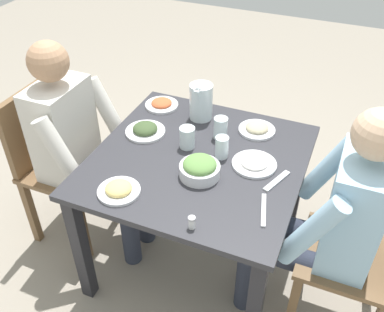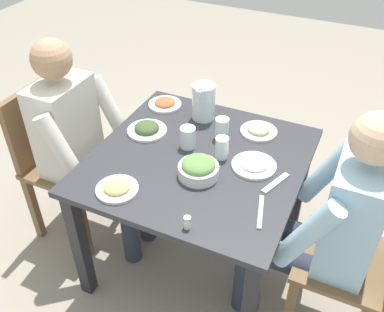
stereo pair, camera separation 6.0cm
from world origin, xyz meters
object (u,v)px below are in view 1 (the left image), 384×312
salad_bowl (200,168)px  plate_rice_curry (162,104)px  plate_yoghurt (254,163)px  water_glass_near_left (222,147)px  plate_fries (119,190)px  water_glass_center (221,128)px  dining_table (198,175)px  chair_near (371,255)px  diner_far (81,145)px  water_glass_near_right (187,137)px  chair_far (53,158)px  salt_shaker (192,222)px  diner_near (327,217)px  plate_dolmas (145,130)px  water_pitcher (201,101)px  plate_beans (257,129)px

salad_bowl → plate_rice_curry: 0.62m
plate_yoghurt → water_glass_near_left: water_glass_near_left is taller
plate_fries → water_glass_center: bearing=-25.2°
dining_table → plate_fries: bearing=148.0°
chair_near → water_glass_center: size_ratio=8.08×
salad_bowl → diner_far: bearing=85.5°
water_glass_near_right → chair_near: bearing=-100.0°
plate_rice_curry → water_glass_center: size_ratio=1.64×
water_glass_center → plate_fries: bearing=154.8°
chair_far → plate_fries: 0.70m
plate_rice_curry → water_glass_near_right: size_ratio=1.70×
plate_rice_curry → dining_table: bearing=-134.4°
chair_far → plate_fries: chair_far is taller
salt_shaker → chair_far: bearing=69.9°
salt_shaker → chair_near: bearing=-65.0°
chair_near → chair_far: 1.64m
water_glass_near_left → salt_shaker: 0.47m
chair_far → plate_yoghurt: (0.11, -1.07, 0.21)m
salt_shaker → plate_rice_curry: bearing=33.1°
water_glass_near_right → plate_fries: bearing=161.5°
diner_near → water_glass_near_right: (0.16, 0.69, 0.11)m
water_glass_center → plate_rice_curry: bearing=68.6°
diner_near → plate_rice_curry: 1.07m
chair_far → salad_bowl: (-0.05, -0.87, 0.24)m
diner_near → diner_far: same height
plate_dolmas → plate_fries: 0.45m
diner_far → dining_table: bearing=-84.2°
plate_dolmas → water_glass_near_right: bearing=-96.3°
diner_near → water_glass_near_left: bearing=74.0°
plate_dolmas → water_pitcher: bearing=-40.2°
chair_far → plate_yoghurt: bearing=-84.3°
plate_rice_curry → water_pitcher: bearing=-95.2°
water_glass_near_right → plate_beans: bearing=-46.8°
plate_rice_curry → salt_shaker: bearing=-146.9°
dining_table → diner_near: size_ratio=0.81×
diner_near → plate_rice_curry: diner_near is taller
plate_rice_curry → water_glass_near_left: bearing=-123.4°
plate_yoghurt → water_glass_near_left: bearing=87.5°
water_glass_center → diner_near: bearing=-116.9°
water_glass_center → plate_beans: bearing=-51.4°
dining_table → water_pitcher: (0.33, 0.12, 0.20)m
chair_far → plate_beans: (0.38, -1.01, 0.22)m
plate_beans → salt_shaker: (-0.73, 0.05, 0.01)m
diner_near → chair_far: bearing=88.6°
plate_yoghurt → salt_shaker: bearing=166.0°
dining_table → plate_beans: 0.39m
plate_dolmas → water_glass_near_right: size_ratio=1.87×
dining_table → plate_dolmas: size_ratio=4.81×
chair_far → water_glass_center: 0.93m
plate_dolmas → plate_rice_curry: bearing=7.9°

